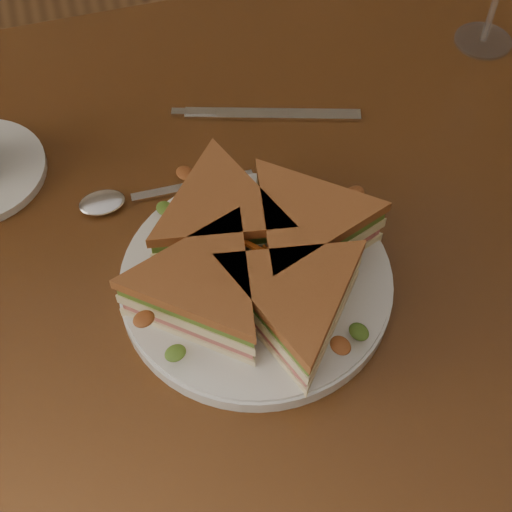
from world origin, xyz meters
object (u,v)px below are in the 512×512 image
(plate, at_px, (256,282))
(spoon, at_px, (124,199))
(sandwich_wedges, at_px, (256,259))
(knife, at_px, (260,115))
(table, at_px, (254,286))

(plate, bearing_deg, spoon, 126.26)
(sandwich_wedges, relative_size, knife, 1.44)
(sandwich_wedges, xyz_separation_m, spoon, (-0.10, 0.14, -0.04))
(sandwich_wedges, xyz_separation_m, knife, (0.07, 0.22, -0.04))
(knife, bearing_deg, plate, -90.12)
(sandwich_wedges, bearing_deg, spoon, 126.26)
(table, bearing_deg, knife, 71.53)
(plate, height_order, knife, plate)
(sandwich_wedges, bearing_deg, table, 75.42)
(knife, bearing_deg, sandwich_wedges, -90.12)
(table, distance_m, spoon, 0.17)
(table, relative_size, sandwich_wedges, 3.97)
(table, relative_size, knife, 5.74)
(plate, distance_m, knife, 0.23)
(sandwich_wedges, height_order, knife, sandwich_wedges)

